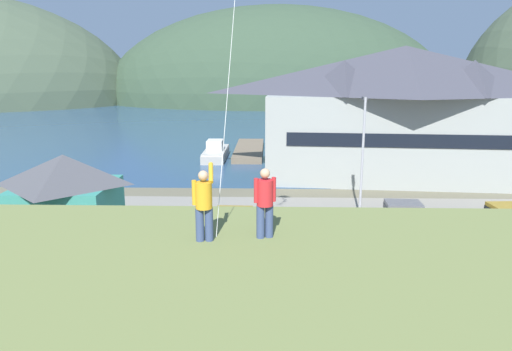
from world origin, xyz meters
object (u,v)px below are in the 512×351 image
(wharf_dock, at_px, (249,150))
(parked_car_mid_row_center, at_px, (506,219))
(parked_car_front_row_end, at_px, (453,260))
(storage_shed_near_lot, at_px, (66,194))
(moored_boat_wharfside, at_px, (216,152))
(parked_car_corner_spot, at_px, (404,216))
(parked_car_mid_row_far, at_px, (232,223))
(person_companion, at_px, (265,201))
(parking_light_pole, at_px, (363,150))
(harbor_lodge, at_px, (402,110))
(parked_car_lone_by_shed, at_px, (343,264))
(person_kite_flyer, at_px, (204,203))

(wharf_dock, height_order, parked_car_mid_row_center, parked_car_mid_row_center)
(parked_car_front_row_end, bearing_deg, storage_shed_near_lot, 164.74)
(moored_boat_wharfside, bearing_deg, wharf_dock, 45.77)
(parked_car_corner_spot, relative_size, parked_car_mid_row_far, 1.01)
(parked_car_front_row_end, distance_m, person_companion, 14.41)
(parked_car_mid_row_far, distance_m, parking_light_pole, 10.09)
(storage_shed_near_lot, height_order, parked_car_mid_row_center, storage_shed_near_lot)
(person_companion, bearing_deg, parked_car_front_row_end, 48.39)
(parked_car_mid_row_far, bearing_deg, moored_boat_wharfside, 98.66)
(parked_car_corner_spot, distance_m, person_companion, 19.48)
(harbor_lodge, height_order, moored_boat_wharfside, harbor_lodge)
(parking_light_pole, bearing_deg, storage_shed_near_lot, -167.64)
(storage_shed_near_lot, height_order, parked_car_lone_by_shed, storage_shed_near_lot)
(person_kite_flyer, bearing_deg, storage_shed_near_lot, 123.52)
(storage_shed_near_lot, xyz_separation_m, parked_car_mid_row_far, (9.91, -0.64, -1.52))
(harbor_lodge, relative_size, parked_car_mid_row_center, 5.92)
(parked_car_lone_by_shed, xyz_separation_m, parking_light_pole, (2.71, 10.23, 3.56))
(parked_car_mid_row_far, xyz_separation_m, parked_car_front_row_end, (10.79, -5.01, 0.00))
(parked_car_mid_row_center, height_order, parked_car_front_row_end, same)
(harbor_lodge, height_order, storage_shed_near_lot, harbor_lodge)
(storage_shed_near_lot, distance_m, parked_car_mid_row_far, 10.05)
(parking_light_pole, bearing_deg, person_kite_flyer, -111.21)
(moored_boat_wharfside, bearing_deg, parking_light_pole, -59.21)
(parked_car_mid_row_far, bearing_deg, person_companion, -82.32)
(parked_car_mid_row_far, height_order, parked_car_front_row_end, same)
(parked_car_mid_row_center, distance_m, parked_car_corner_spot, 5.95)
(harbor_lodge, xyz_separation_m, parked_car_mid_row_center, (2.53, -14.73, -5.14))
(parking_light_pole, distance_m, person_kite_flyer, 21.33)
(storage_shed_near_lot, distance_m, moored_boat_wharfside, 24.97)
(harbor_lodge, relative_size, wharf_dock, 1.93)
(wharf_dock, xyz_separation_m, parked_car_mid_row_far, (0.24, -28.40, 0.71))
(wharf_dock, distance_m, parked_car_lone_by_shed, 34.51)
(parked_car_corner_spot, xyz_separation_m, parked_car_front_row_end, (0.40, -6.74, 0.00))
(harbor_lodge, distance_m, wharf_dock, 19.57)
(harbor_lodge, bearing_deg, person_companion, -110.83)
(moored_boat_wharfside, height_order, person_companion, person_companion)
(parked_car_mid_row_center, xyz_separation_m, person_kite_flyer, (-15.78, -16.52, 5.74))
(parked_car_lone_by_shed, bearing_deg, parked_car_mid_row_far, 134.51)
(storage_shed_near_lot, bearing_deg, wharf_dock, 70.80)
(parked_car_lone_by_shed, xyz_separation_m, person_kite_flyer, (-4.97, -9.54, 5.74))
(harbor_lodge, bearing_deg, parked_car_corner_spot, -103.34)
(parked_car_mid_row_center, xyz_separation_m, parked_car_front_row_end, (-5.54, -6.36, 0.00))
(parked_car_mid_row_center, height_order, person_kite_flyer, person_kite_flyer)
(harbor_lodge, distance_m, parked_car_corner_spot, 15.63)
(wharf_dock, xyz_separation_m, parked_car_front_row_end, (11.04, -33.40, 0.71))
(harbor_lodge, distance_m, parked_car_lone_by_shed, 23.80)
(wharf_dock, height_order, moored_boat_wharfside, moored_boat_wharfside)
(moored_boat_wharfside, relative_size, parked_car_mid_row_far, 1.75)
(parked_car_mid_row_center, bearing_deg, parked_car_lone_by_shed, -147.16)
(parked_car_lone_by_shed, distance_m, parked_car_front_row_end, 5.30)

